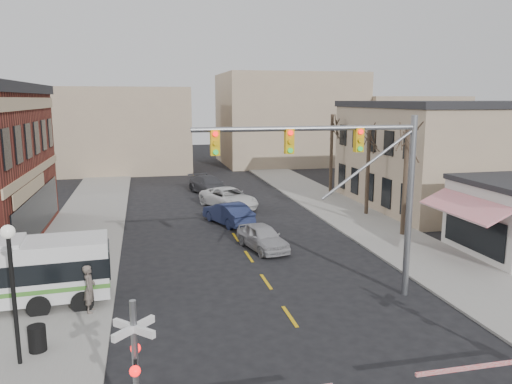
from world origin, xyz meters
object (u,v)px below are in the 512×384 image
car_d (209,185)px  pedestrian_far (16,266)px  street_lamp (11,267)px  car_c (229,198)px  pedestrian_near (90,289)px  car_a (262,237)px  car_b (228,213)px  rr_crossing_west (154,377)px  trash_bin (37,338)px  traffic_signal_mast (354,171)px

car_d → pedestrian_far: 24.32m
street_lamp → car_c: size_ratio=0.81×
pedestrian_near → car_a: bearing=-45.2°
car_b → pedestrian_far: size_ratio=2.51×
rr_crossing_west → car_b: rr_crossing_west is taller
trash_bin → car_b: 19.02m
rr_crossing_west → trash_bin: bearing=123.8°
street_lamp → trash_bin: bearing=61.5°
car_d → car_c: bearing=-101.0°
street_lamp → car_b: size_ratio=0.98×
car_a → pedestrian_near: 11.45m
rr_crossing_west → car_c: size_ratio=0.96×
car_a → car_c: 11.58m
car_d → traffic_signal_mast: bearing=-101.6°
traffic_signal_mast → car_a: traffic_signal_mast is taller
traffic_signal_mast → pedestrian_far: (-14.55, 4.74, -4.65)m
rr_crossing_west → pedestrian_far: bearing=115.6°
car_a → pedestrian_far: size_ratio=2.30×
car_c → pedestrian_near: (-8.92, -18.74, 0.30)m
rr_crossing_west → traffic_signal_mast: bearing=42.4°
rr_crossing_west → trash_bin: 7.06m
traffic_signal_mast → car_b: size_ratio=2.00×
traffic_signal_mast → pedestrian_near: bearing=175.2°
street_lamp → pedestrian_far: (-1.75, 7.56, -2.37)m
street_lamp → traffic_signal_mast: bearing=12.4°
car_a → car_d: bearing=79.4°
traffic_signal_mast → car_d: (-2.74, 26.00, -4.89)m
trash_bin → car_a: 14.52m
street_lamp → pedestrian_far: bearing=103.0°
trash_bin → pedestrian_near: 3.36m
pedestrian_far → car_c: bearing=-14.0°
car_b → pedestrian_near: bearing=39.4°
street_lamp → car_d: street_lamp is taller
car_b → car_a: bearing=78.4°
car_a → car_d: car_d is taller
car_d → pedestrian_near: bearing=-125.7°
car_a → pedestrian_far: 13.01m
trash_bin → car_b: (9.45, 16.51, 0.21)m
car_b → car_c: car_c is taller
traffic_signal_mast → street_lamp: (-12.80, -2.81, -2.28)m
street_lamp → trash_bin: 2.99m
traffic_signal_mast → car_c: (-2.00, 19.66, -4.91)m
car_d → car_b: bearing=-108.6°
car_c → pedestrian_far: (-12.55, -14.92, 0.26)m
rr_crossing_west → street_lamp: 6.73m
car_d → trash_bin: bearing=-126.6°
rr_crossing_west → car_d: 34.31m
trash_bin → pedestrian_near: bearing=63.7°
traffic_signal_mast → car_b: bearing=101.5°
traffic_signal_mast → car_d: traffic_signal_mast is taller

